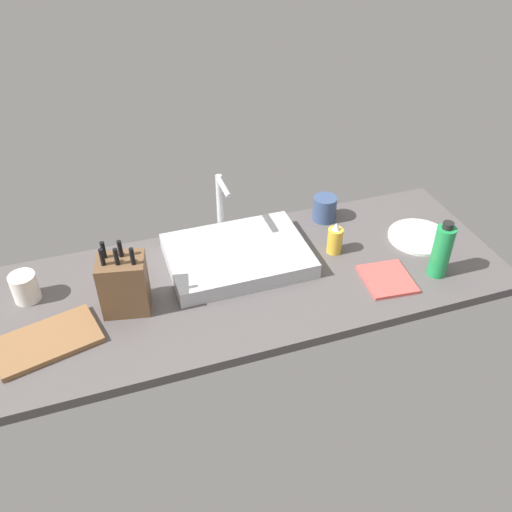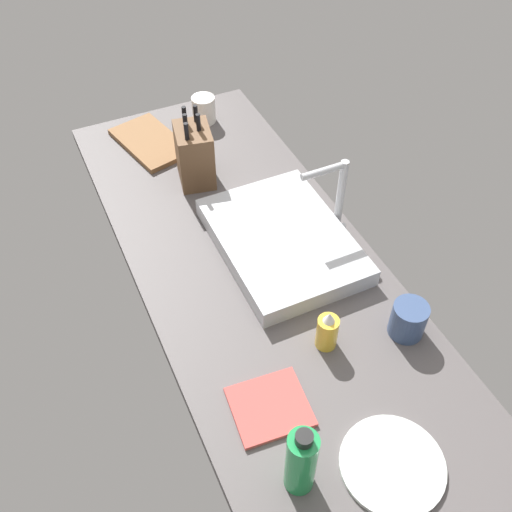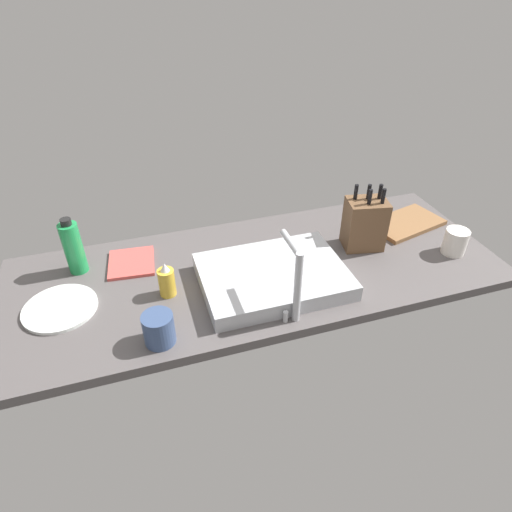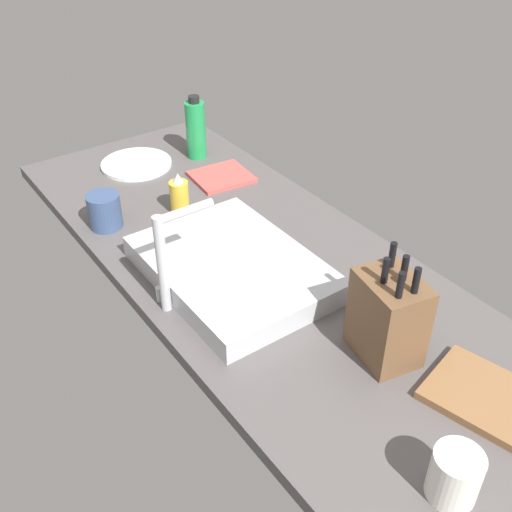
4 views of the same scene
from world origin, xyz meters
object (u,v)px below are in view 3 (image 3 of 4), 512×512
(dinner_plate, at_px, (60,308))
(dish_towel, at_px, (131,263))
(coffee_mug, at_px, (455,242))
(ceramic_cup, at_px, (159,329))
(knife_block, at_px, (365,223))
(sink_basin, at_px, (273,276))
(soap_bottle, at_px, (167,281))
(water_bottle, at_px, (73,247))
(faucet, at_px, (295,278))
(cutting_board, at_px, (406,223))

(dinner_plate, bearing_deg, dish_towel, -142.63)
(coffee_mug, relative_size, ceramic_cup, 0.99)
(knife_block, height_order, dish_towel, knife_block)
(sink_basin, distance_m, soap_bottle, 0.36)
(coffee_mug, bearing_deg, water_bottle, -13.03)
(water_bottle, relative_size, coffee_mug, 2.17)
(dinner_plate, height_order, dish_towel, same)
(knife_block, bearing_deg, dish_towel, 1.80)
(knife_block, distance_m, water_bottle, 1.05)
(knife_block, xyz_separation_m, dish_towel, (0.86, -0.14, -0.09))
(soap_bottle, distance_m, coffee_mug, 1.06)
(coffee_mug, bearing_deg, ceramic_cup, 6.30)
(soap_bottle, bearing_deg, faucet, 147.95)
(dinner_plate, relative_size, ceramic_cup, 2.35)
(cutting_board, height_order, water_bottle, water_bottle)
(soap_bottle, xyz_separation_m, dish_towel, (0.10, -0.21, -0.05))
(coffee_mug, bearing_deg, knife_block, -25.78)
(faucet, height_order, dinner_plate, faucet)
(sink_basin, distance_m, cutting_board, 0.68)
(water_bottle, relative_size, dinner_plate, 0.91)
(cutting_board, xyz_separation_m, dinner_plate, (1.35, 0.12, -0.00))
(dish_towel, bearing_deg, coffee_mug, 165.90)
(sink_basin, relative_size, coffee_mug, 5.00)
(faucet, xyz_separation_m, dinner_plate, (0.70, -0.25, -0.14))
(soap_bottle, bearing_deg, coffee_mug, 175.47)
(soap_bottle, xyz_separation_m, ceramic_cup, (0.05, 0.21, -0.00))
(knife_block, height_order, cutting_board, knife_block)
(water_bottle, xyz_separation_m, dinner_plate, (0.06, 0.20, -0.09))
(sink_basin, xyz_separation_m, dish_towel, (0.45, -0.26, -0.02))
(coffee_mug, bearing_deg, dinner_plate, -4.53)
(knife_block, bearing_deg, faucet, 47.23)
(water_bottle, bearing_deg, dish_towel, 174.02)
(sink_basin, xyz_separation_m, coffee_mug, (-0.71, 0.03, 0.02))
(faucet, distance_m, ceramic_cup, 0.42)
(dish_towel, height_order, coffee_mug, coffee_mug)
(soap_bottle, bearing_deg, ceramic_cup, 75.63)
(faucet, xyz_separation_m, cutting_board, (-0.65, -0.37, -0.14))
(faucet, height_order, cutting_board, faucet)
(faucet, xyz_separation_m, ceramic_cup, (0.41, -0.02, -0.10))
(cutting_board, distance_m, dinner_plate, 1.35)
(sink_basin, height_order, dish_towel, sink_basin)
(faucet, height_order, soap_bottle, faucet)
(cutting_board, height_order, dish_towel, cutting_board)
(faucet, relative_size, dish_towel, 1.42)
(faucet, bearing_deg, soap_bottle, -32.05)
(sink_basin, bearing_deg, soap_bottle, -8.41)
(soap_bottle, height_order, ceramic_cup, soap_bottle)
(coffee_mug, bearing_deg, dish_towel, -14.10)
(faucet, bearing_deg, cutting_board, -150.47)
(soap_bottle, height_order, dinner_plate, soap_bottle)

